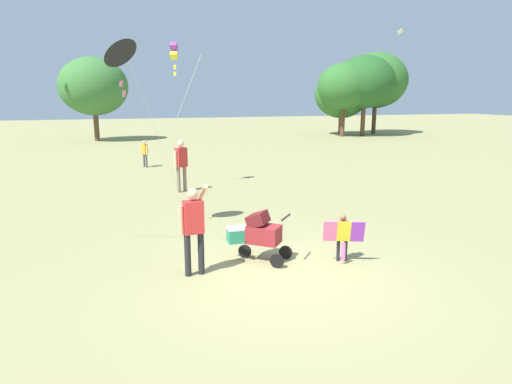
{
  "coord_description": "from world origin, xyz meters",
  "views": [
    {
      "loc": [
        -2.82,
        -7.3,
        3.29
      ],
      "look_at": [
        -0.1,
        1.45,
        1.3
      ],
      "focal_mm": 31.34,
      "sensor_mm": 36.0,
      "label": 1
    }
  ],
  "objects_px": {
    "person_sitting_far": "(145,152)",
    "stroller": "(263,232)",
    "kite_adult_black": "(121,54)",
    "person_red_shirt": "(181,162)",
    "cooler_box": "(237,234)",
    "person_adult_flyer": "(193,223)",
    "child_with_butterfly_kite": "(343,234)",
    "kite_orange_delta": "(174,53)"
  },
  "relations": [
    {
      "from": "person_sitting_far",
      "to": "stroller",
      "type": "bearing_deg",
      "value": -83.55
    },
    {
      "from": "kite_adult_black",
      "to": "person_red_shirt",
      "type": "bearing_deg",
      "value": 68.29
    },
    {
      "from": "person_red_shirt",
      "to": "cooler_box",
      "type": "distance_m",
      "value": 5.92
    },
    {
      "from": "person_red_shirt",
      "to": "person_sitting_far",
      "type": "xyz_separation_m",
      "value": [
        -0.86,
        5.93,
        -0.31
      ]
    },
    {
      "from": "person_red_shirt",
      "to": "cooler_box",
      "type": "xyz_separation_m",
      "value": [
        0.43,
        -5.84,
        -0.87
      ]
    },
    {
      "from": "person_adult_flyer",
      "to": "kite_adult_black",
      "type": "bearing_deg",
      "value": 110.7
    },
    {
      "from": "child_with_butterfly_kite",
      "to": "kite_orange_delta",
      "type": "xyz_separation_m",
      "value": [
        -2.18,
        8.17,
        4.1
      ]
    },
    {
      "from": "stroller",
      "to": "person_red_shirt",
      "type": "relative_size",
      "value": 0.58
    },
    {
      "from": "person_adult_flyer",
      "to": "person_sitting_far",
      "type": "height_order",
      "value": "person_adult_flyer"
    },
    {
      "from": "kite_adult_black",
      "to": "person_sitting_far",
      "type": "distance_m",
      "value": 11.2
    },
    {
      "from": "person_sitting_far",
      "to": "kite_orange_delta",
      "type": "bearing_deg",
      "value": -81.59
    },
    {
      "from": "child_with_butterfly_kite",
      "to": "stroller",
      "type": "distance_m",
      "value": 1.6
    },
    {
      "from": "stroller",
      "to": "kite_orange_delta",
      "type": "bearing_deg",
      "value": 95.05
    },
    {
      "from": "kite_orange_delta",
      "to": "child_with_butterfly_kite",
      "type": "bearing_deg",
      "value": -75.05
    },
    {
      "from": "child_with_butterfly_kite",
      "to": "kite_orange_delta",
      "type": "height_order",
      "value": "kite_orange_delta"
    },
    {
      "from": "child_with_butterfly_kite",
      "to": "kite_orange_delta",
      "type": "relative_size",
      "value": 0.19
    },
    {
      "from": "child_with_butterfly_kite",
      "to": "kite_adult_black",
      "type": "xyz_separation_m",
      "value": [
        -3.99,
        2.99,
        3.58
      ]
    },
    {
      "from": "stroller",
      "to": "person_sitting_far",
      "type": "relative_size",
      "value": 0.83
    },
    {
      "from": "stroller",
      "to": "person_red_shirt",
      "type": "xyz_separation_m",
      "value": [
        -0.62,
        7.14,
        0.44
      ]
    },
    {
      "from": "cooler_box",
      "to": "person_red_shirt",
      "type": "bearing_deg",
      "value": 94.2
    },
    {
      "from": "person_adult_flyer",
      "to": "person_red_shirt",
      "type": "distance_m",
      "value": 7.5
    },
    {
      "from": "kite_adult_black",
      "to": "kite_orange_delta",
      "type": "xyz_separation_m",
      "value": [
        1.81,
        5.18,
        0.52
      ]
    },
    {
      "from": "person_sitting_far",
      "to": "person_adult_flyer",
      "type": "bearing_deg",
      "value": -89.84
    },
    {
      "from": "person_sitting_far",
      "to": "kite_adult_black",
      "type": "bearing_deg",
      "value": -95.43
    },
    {
      "from": "kite_adult_black",
      "to": "cooler_box",
      "type": "relative_size",
      "value": 10.04
    },
    {
      "from": "person_adult_flyer",
      "to": "stroller",
      "type": "height_order",
      "value": "person_adult_flyer"
    },
    {
      "from": "person_adult_flyer",
      "to": "kite_adult_black",
      "type": "height_order",
      "value": "kite_adult_black"
    },
    {
      "from": "stroller",
      "to": "kite_adult_black",
      "type": "distance_m",
      "value": 4.99
    },
    {
      "from": "stroller",
      "to": "person_red_shirt",
      "type": "height_order",
      "value": "person_red_shirt"
    },
    {
      "from": "cooler_box",
      "to": "child_with_butterfly_kite",
      "type": "bearing_deg",
      "value": -47.15
    },
    {
      "from": "kite_orange_delta",
      "to": "person_red_shirt",
      "type": "height_order",
      "value": "kite_orange_delta"
    },
    {
      "from": "person_adult_flyer",
      "to": "kite_orange_delta",
      "type": "height_order",
      "value": "kite_orange_delta"
    },
    {
      "from": "person_adult_flyer",
      "to": "person_sitting_far",
      "type": "xyz_separation_m",
      "value": [
        -0.04,
        13.38,
        -0.26
      ]
    },
    {
      "from": "child_with_butterfly_kite",
      "to": "stroller",
      "type": "relative_size",
      "value": 0.94
    },
    {
      "from": "kite_adult_black",
      "to": "person_red_shirt",
      "type": "relative_size",
      "value": 2.53
    },
    {
      "from": "kite_adult_black",
      "to": "stroller",
      "type": "bearing_deg",
      "value": -44.63
    },
    {
      "from": "kite_orange_delta",
      "to": "person_red_shirt",
      "type": "distance_m",
      "value": 3.68
    },
    {
      "from": "child_with_butterfly_kite",
      "to": "person_adult_flyer",
      "type": "xyz_separation_m",
      "value": [
        -2.95,
        0.22,
        0.41
      ]
    },
    {
      "from": "kite_adult_black",
      "to": "person_sitting_far",
      "type": "height_order",
      "value": "kite_adult_black"
    },
    {
      "from": "stroller",
      "to": "person_sitting_far",
      "type": "distance_m",
      "value": 13.15
    },
    {
      "from": "person_red_shirt",
      "to": "person_sitting_far",
      "type": "distance_m",
      "value": 6.0
    },
    {
      "from": "person_adult_flyer",
      "to": "person_red_shirt",
      "type": "bearing_deg",
      "value": 83.72
    }
  ]
}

